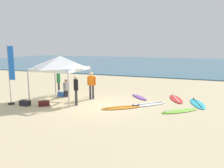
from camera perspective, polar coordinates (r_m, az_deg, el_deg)
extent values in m
plane|color=beige|center=(13.45, -2.85, -5.18)|extent=(80.00, 80.00, 0.00)
cube|color=#386B84|center=(42.38, 13.64, 4.85)|extent=(80.00, 36.00, 0.10)
cylinder|color=#B7B7BC|center=(14.56, -19.71, -0.45)|extent=(0.07, 0.07, 2.05)
cylinder|color=#B7B7BC|center=(12.99, -10.58, -1.22)|extent=(0.07, 0.07, 2.05)
cylinder|color=#B7B7BC|center=(16.68, -13.72, 1.07)|extent=(0.07, 0.07, 2.05)
cylinder|color=#B7B7BC|center=(15.33, -5.35, 0.56)|extent=(0.07, 0.07, 2.05)
cube|color=white|center=(13.60, -15.58, 3.06)|extent=(2.70, 0.03, 0.18)
cube|color=white|center=(15.84, -9.81, 4.17)|extent=(2.70, 0.03, 0.18)
cube|color=white|center=(15.48, -16.68, 3.78)|extent=(0.03, 2.70, 0.18)
cube|color=white|center=(14.01, -7.83, 3.51)|extent=(0.03, 2.70, 0.18)
pyramid|color=white|center=(14.66, -12.54, 5.37)|extent=(2.82, 2.82, 0.70)
ellipsoid|color=#7AD12D|center=(12.70, 16.19, -6.29)|extent=(2.03, 1.95, 0.07)
cube|color=white|center=(12.69, 16.20, -6.12)|extent=(1.41, 1.31, 0.01)
cone|color=white|center=(12.15, 12.83, -6.41)|extent=(0.09, 0.09, 0.12)
ellipsoid|color=purple|center=(15.38, 6.69, -3.19)|extent=(1.57, 1.72, 0.07)
cube|color=white|center=(15.38, 6.69, -3.05)|extent=(1.05, 1.22, 0.01)
cone|color=white|center=(14.71, 7.99, -3.44)|extent=(0.09, 0.09, 0.12)
ellipsoid|color=white|center=(13.64, 8.76, -4.91)|extent=(2.14, 2.16, 0.07)
cube|color=black|center=(13.63, 8.76, -4.76)|extent=(1.46, 1.48, 0.01)
cone|color=black|center=(13.11, 5.17, -5.00)|extent=(0.09, 0.09, 0.12)
ellipsoid|color=red|center=(15.33, 15.35, -3.52)|extent=(1.34, 2.45, 0.07)
cube|color=white|center=(15.32, 15.36, -3.38)|extent=(0.66, 1.93, 0.01)
cone|color=white|center=(16.23, 14.63, -2.41)|extent=(0.09, 0.09, 0.12)
ellipsoid|color=#23B2CC|center=(14.52, 20.14, -4.51)|extent=(1.24, 2.54, 0.07)
cube|color=black|center=(14.51, 20.14, -4.36)|extent=(0.55, 2.03, 0.01)
cone|color=black|center=(15.45, 19.29, -3.26)|extent=(0.09, 0.09, 0.12)
ellipsoid|color=orange|center=(12.84, 2.50, -5.73)|extent=(2.26, 1.94, 0.07)
cube|color=black|center=(12.83, 2.50, -5.57)|extent=(1.62, 1.26, 0.01)
cone|color=black|center=(13.16, 6.49, -4.98)|extent=(0.09, 0.09, 0.12)
cylinder|color=#383842|center=(14.88, -4.64, -2.00)|extent=(0.13, 0.13, 0.88)
cylinder|color=#383842|center=(14.92, -5.32, -1.97)|extent=(0.13, 0.13, 0.88)
cube|color=orange|center=(14.77, -5.02, 0.83)|extent=(0.40, 0.29, 0.60)
sphere|color=beige|center=(14.71, -5.05, 2.46)|extent=(0.21, 0.21, 0.21)
cylinder|color=orange|center=(14.72, -4.15, 0.73)|extent=(0.09, 0.09, 0.54)
cylinder|color=orange|center=(14.83, -5.88, 0.77)|extent=(0.09, 0.09, 0.54)
cylinder|color=#383842|center=(13.43, -8.69, -3.36)|extent=(0.13, 0.13, 0.88)
cylinder|color=#383842|center=(13.61, -8.78, -3.19)|extent=(0.13, 0.13, 0.88)
cube|color=black|center=(13.37, -8.81, -0.19)|extent=(0.39, 0.42, 0.60)
sphere|color=beige|center=(13.31, -8.86, 1.62)|extent=(0.21, 0.21, 0.21)
cylinder|color=black|center=(13.15, -8.69, -0.44)|extent=(0.09, 0.09, 0.54)
cylinder|color=black|center=(13.60, -8.93, -0.11)|extent=(0.09, 0.09, 0.54)
cylinder|color=#2D2D33|center=(16.49, -12.81, -1.05)|extent=(0.13, 0.13, 0.88)
cylinder|color=#2D2D33|center=(16.31, -12.86, -1.17)|extent=(0.13, 0.13, 0.88)
cube|color=#2D8C47|center=(16.28, -12.93, 1.45)|extent=(0.37, 0.42, 0.60)
sphere|color=tan|center=(16.22, -12.99, 2.93)|extent=(0.21, 0.21, 0.21)
cylinder|color=#2D8C47|center=(16.51, -12.87, 1.49)|extent=(0.09, 0.09, 0.54)
cylinder|color=#2D8C47|center=(16.05, -12.99, 1.26)|extent=(0.09, 0.09, 0.54)
cylinder|color=#2D2D33|center=(15.76, -10.84, -2.28)|extent=(0.13, 0.13, 0.45)
cylinder|color=#2D2D33|center=(15.63, -11.27, -2.39)|extent=(0.13, 0.13, 0.45)
cube|color=gray|center=(15.60, -11.11, -0.59)|extent=(0.27, 0.39, 0.52)
sphere|color=#9E7051|center=(15.54, -11.16, 0.81)|extent=(0.21, 0.21, 0.21)
cylinder|color=gray|center=(15.78, -10.57, -0.53)|extent=(0.09, 0.09, 0.47)
cylinder|color=gray|center=(15.43, -11.66, -0.80)|extent=(0.09, 0.09, 0.47)
cylinder|color=#99999E|center=(14.52, -23.82, 1.95)|extent=(0.04, 0.04, 3.40)
cube|color=blue|center=(14.30, -23.38, 4.70)|extent=(0.40, 0.02, 1.90)
cylinder|color=black|center=(14.82, -23.38, -4.42)|extent=(0.36, 0.36, 0.08)
cube|color=#4C1919|center=(13.79, -16.28, -4.58)|extent=(0.66, 0.64, 0.28)
cube|color=#232328|center=(14.21, -20.48, -4.39)|extent=(0.62, 0.35, 0.28)
cube|color=#2D60B7|center=(15.93, -12.14, -2.40)|extent=(0.48, 0.34, 0.34)
cube|color=white|center=(15.89, -12.16, -1.71)|extent=(0.50, 0.36, 0.05)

